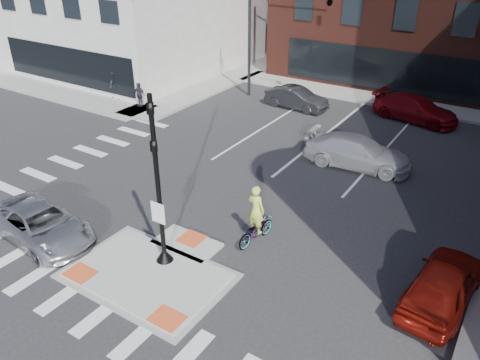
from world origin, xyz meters
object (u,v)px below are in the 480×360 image
Objects in this scene: bg_car_red at (415,109)px; pedestrian_a at (115,85)px; bg_car_dark at (296,98)px; silver_suv at (40,224)px; cyclist at (256,224)px; pedestrian_b at (139,94)px; white_pickup at (357,152)px; red_sedan at (443,284)px.

pedestrian_a is at bearing 122.93° from bg_car_red.
bg_car_red is (7.05, 1.92, 0.06)m from bg_car_dark.
silver_suv is 1.15× the size of bg_car_dark.
bg_car_dark is at bearing 1.63° from silver_suv.
pedestrian_a reaches higher than silver_suv.
bg_car_red reaches higher than bg_car_dark.
cyclist reaches higher than pedestrian_b.
white_pickup reaches higher than bg_car_dark.
bg_car_dark is at bearing -43.40° from red_sedan.
red_sedan is 1.04× the size of bg_car_dark.
pedestrian_a is (-16.32, 8.81, 0.30)m from cyclist.
pedestrian_a is at bearing -19.98° from cyclist.
bg_car_red is at bearing -10.65° from white_pickup.
pedestrian_b reaches higher than white_pickup.
red_sedan is at bearing -134.67° from bg_car_dark.
pedestrian_a is 2.32m from pedestrian_b.
white_pickup is 2.20× the size of cyclist.
pedestrian_a is (-17.90, -7.24, 0.35)m from bg_car_red.
pedestrian_a is at bearing 171.10° from pedestrian_b.
cyclist reaches higher than bg_car_red.
white_pickup is 1.25× the size of bg_car_dark.
silver_suv is 14.72m from pedestrian_b.
cyclist is (-1.58, -16.05, 0.05)m from bg_car_red.
white_pickup is (-5.63, 7.80, 0.02)m from red_sedan.
red_sedan is at bearing -168.62° from cyclist.
white_pickup is 17.19m from pedestrian_a.
red_sedan is (13.27, 4.53, 0.07)m from silver_suv.
pedestrian_a is at bearing 120.51° from bg_car_dark.
bg_car_dark is 1.76× the size of cyclist.
pedestrian_b is at bearing 126.36° from bg_car_red.
bg_car_red is at bearing -70.34° from bg_car_dark.
bg_car_red is 3.32× the size of pedestrian_b.
bg_car_red is 2.18× the size of cyclist.
pedestrian_b reaches higher than bg_car_dark.
bg_car_dark is at bearing 29.16° from pedestrian_a.
pedestrian_a is at bearing -14.71° from red_sedan.
red_sedan is at bearing -149.63° from white_pickup.
silver_suv is 14.03m from red_sedan.
silver_suv is 16.13m from pedestrian_a.
bg_car_dark is 12.09m from pedestrian_a.
silver_suv is 14.51m from white_pickup.
pedestrian_b is at bearing 82.65° from white_pickup.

